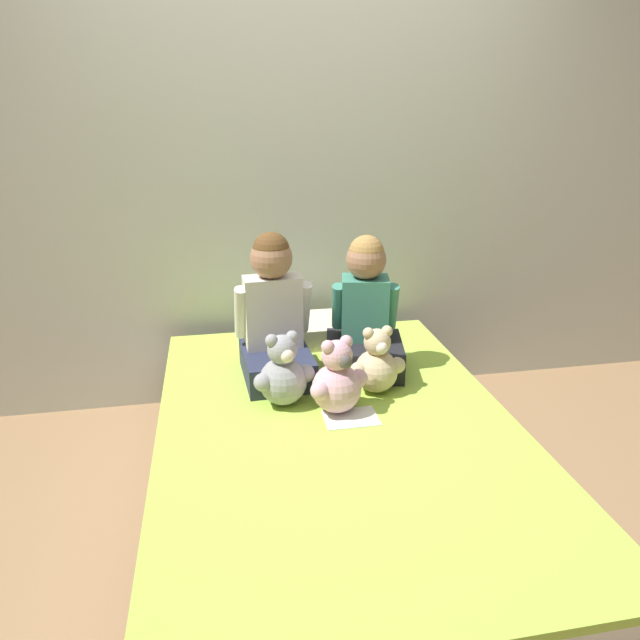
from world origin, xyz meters
TOP-DOWN VIEW (x-y plane):
  - ground_plane at (0.00, 0.00)m, footprint 14.00×14.00m
  - wall_behind_bed at (0.00, 1.14)m, footprint 8.00×0.06m
  - bed at (0.00, 0.00)m, footprint 1.38×2.03m
  - child_on_left at (-0.19, 0.47)m, footprint 0.35×0.41m
  - child_on_right at (0.22, 0.46)m, footprint 0.40×0.39m
  - teddy_bear_held_by_left_child at (-0.19, 0.19)m, footprint 0.25×0.20m
  - teddy_bear_held_by_right_child at (0.21, 0.23)m, footprint 0.24×0.18m
  - teddy_bear_between_children at (0.01, 0.09)m, footprint 0.25×0.20m
  - pillow_at_headboard at (0.00, 0.82)m, footprint 0.48×0.32m
  - sign_card at (0.06, 0.02)m, footprint 0.21×0.15m

SIDE VIEW (x-z plane):
  - ground_plane at x=0.00m, z-range 0.00..0.00m
  - bed at x=0.00m, z-range 0.00..0.44m
  - sign_card at x=0.06m, z-range 0.44..0.45m
  - pillow_at_headboard at x=0.00m, z-range 0.44..0.55m
  - teddy_bear_held_by_right_child at x=0.21m, z-range 0.42..0.71m
  - teddy_bear_held_by_left_child at x=-0.19m, z-range 0.42..0.73m
  - teddy_bear_between_children at x=0.01m, z-range 0.42..0.73m
  - child_on_right at x=0.22m, z-range 0.39..1.01m
  - child_on_left at x=-0.19m, z-range 0.39..1.04m
  - wall_behind_bed at x=0.00m, z-range 0.00..2.50m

